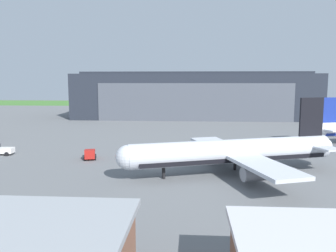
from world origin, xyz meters
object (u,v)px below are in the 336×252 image
(maintenance_hangar, at_px, (194,95))
(stair_truck, at_px, (90,154))
(airliner_near_right, at_px, (233,152))
(fuel_bowser, at_px, (1,150))

(maintenance_hangar, distance_m, stair_truck, 90.79)
(maintenance_hangar, xyz_separation_m, stair_truck, (-22.15, -87.63, -8.51))
(stair_truck, bearing_deg, maintenance_hangar, 75.81)
(airliner_near_right, xyz_separation_m, stair_truck, (-28.14, 9.17, -2.66))
(airliner_near_right, xyz_separation_m, fuel_bowser, (-48.73, 11.94, -2.67))
(maintenance_hangar, xyz_separation_m, airliner_near_right, (5.99, -96.80, -5.85))
(stair_truck, xyz_separation_m, fuel_bowser, (-20.59, 2.77, -0.00))
(maintenance_hangar, distance_m, airliner_near_right, 97.16)
(maintenance_hangar, relative_size, fuel_bowser, 21.72)
(airliner_near_right, bearing_deg, maintenance_hangar, 93.54)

